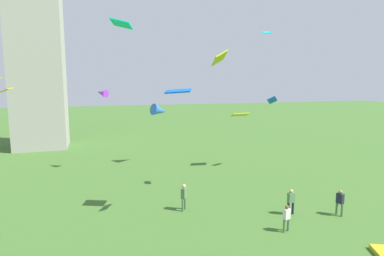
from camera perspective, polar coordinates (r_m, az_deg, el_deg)
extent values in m
cylinder|color=#1E2333|center=(22.64, 17.37, -13.33)|extent=(0.15, 0.15, 0.81)
cylinder|color=#1E2333|center=(22.40, 16.64, -13.53)|extent=(0.15, 0.15, 0.81)
cube|color=#51754C|center=(22.27, 17.09, -11.68)|extent=(0.47, 0.31, 0.65)
sphere|color=#D8AD84|center=(22.12, 17.14, -10.60)|extent=(0.24, 0.24, 0.24)
cylinder|color=#51754C|center=(22.41, -1.22, -13.10)|extent=(0.16, 0.16, 0.87)
cylinder|color=#51754C|center=(22.07, -1.63, -13.44)|extent=(0.16, 0.16, 0.87)
cube|color=#51754C|center=(21.97, -1.43, -11.39)|extent=(0.50, 0.54, 0.69)
sphere|color=#D8AD84|center=(21.82, -1.43, -10.22)|extent=(0.25, 0.25, 0.25)
cylinder|color=#51754C|center=(20.24, 16.63, -16.01)|extent=(0.14, 0.14, 0.76)
cylinder|color=#51754C|center=(19.99, 15.98, -16.30)|extent=(0.14, 0.14, 0.76)
cube|color=silver|center=(19.85, 16.39, -14.36)|extent=(0.46, 0.35, 0.60)
sphere|color=brown|center=(19.70, 16.44, -13.25)|extent=(0.22, 0.22, 0.22)
cylinder|color=#51754C|center=(23.37, 24.96, -13.04)|extent=(0.15, 0.15, 0.82)
cylinder|color=#51754C|center=(23.56, 24.20, -12.82)|extent=(0.15, 0.15, 0.82)
cube|color=#1E2333|center=(23.22, 24.69, -11.24)|extent=(0.35, 0.49, 0.65)
sphere|color=#A37556|center=(23.08, 24.75, -10.20)|extent=(0.24, 0.24, 0.24)
cube|color=#05C5A5|center=(15.24, -12.39, 17.54)|extent=(1.05, 0.99, 0.46)
cube|color=#0BDFEB|center=(24.89, 13.01, 16.10)|extent=(0.74, 0.90, 0.24)
cube|color=gold|center=(29.74, -30.15, 5.76)|extent=(1.24, 1.13, 0.49)
cube|color=blue|center=(32.38, 13.99, 4.81)|extent=(1.40, 1.23, 0.88)
cube|color=#C1BD0D|center=(19.06, 4.91, 12.20)|extent=(0.92, 1.22, 0.91)
cube|color=#BFC712|center=(32.38, 8.46, 2.36)|extent=(1.83, 1.37, 0.49)
cube|color=blue|center=(20.26, -2.45, 6.54)|extent=(1.87, 1.61, 0.33)
cone|color=#AB37F1|center=(31.90, -15.66, 6.01)|extent=(1.38, 1.36, 0.92)
cone|color=blue|center=(33.73, -5.71, 3.08)|extent=(2.21, 1.85, 1.54)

